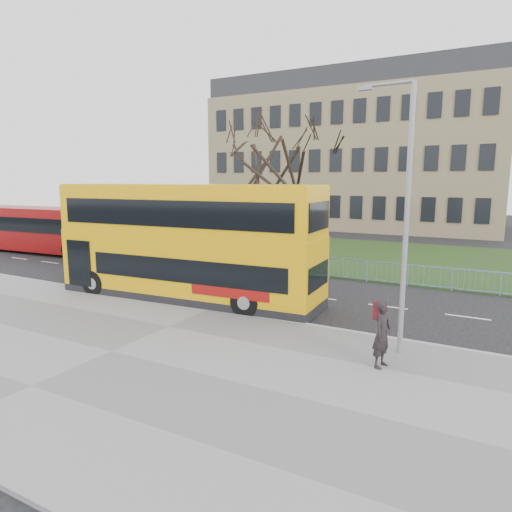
{
  "coord_description": "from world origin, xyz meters",
  "views": [
    {
      "loc": [
        9.96,
        -15.98,
        5.16
      ],
      "look_at": [
        0.65,
        1.0,
        1.9
      ],
      "focal_mm": 32.0,
      "sensor_mm": 36.0,
      "label": 1
    }
  ],
  "objects_px": {
    "red_bus": "(42,229)",
    "street_lamp": "(404,209)",
    "yellow_bus": "(187,240)",
    "pedestrian": "(382,334)"
  },
  "relations": [
    {
      "from": "red_bus",
      "to": "street_lamp",
      "type": "xyz_separation_m",
      "value": [
        26.32,
        -7.66,
        2.64
      ]
    },
    {
      "from": "yellow_bus",
      "to": "red_bus",
      "type": "distance_m",
      "value": 17.9
    },
    {
      "from": "pedestrian",
      "to": "street_lamp",
      "type": "relative_size",
      "value": 0.24
    },
    {
      "from": "red_bus",
      "to": "street_lamp",
      "type": "relative_size",
      "value": 1.59
    },
    {
      "from": "yellow_bus",
      "to": "pedestrian",
      "type": "relative_size",
      "value": 6.33
    },
    {
      "from": "pedestrian",
      "to": "street_lamp",
      "type": "height_order",
      "value": "street_lamp"
    },
    {
      "from": "pedestrian",
      "to": "street_lamp",
      "type": "xyz_separation_m",
      "value": [
        0.13,
        1.34,
        3.28
      ]
    },
    {
      "from": "yellow_bus",
      "to": "street_lamp",
      "type": "xyz_separation_m",
      "value": [
        9.3,
        -2.18,
        1.71
      ]
    },
    {
      "from": "yellow_bus",
      "to": "red_bus",
      "type": "xyz_separation_m",
      "value": [
        -17.01,
        5.48,
        -0.93
      ]
    },
    {
      "from": "yellow_bus",
      "to": "red_bus",
      "type": "height_order",
      "value": "yellow_bus"
    }
  ]
}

